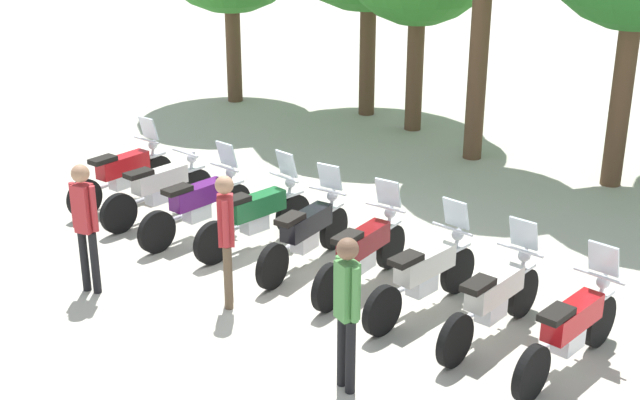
{
  "coord_description": "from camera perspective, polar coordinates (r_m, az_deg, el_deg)",
  "views": [
    {
      "loc": [
        6.41,
        -8.85,
        5.28
      ],
      "look_at": [
        0.0,
        0.5,
        0.9
      ],
      "focal_mm": 48.11,
      "sensor_mm": 36.0,
      "label": 1
    }
  ],
  "objects": [
    {
      "name": "motorcycle_0",
      "position": [
        14.75,
        -12.96,
        1.73
      ],
      "size": [
        0.62,
        2.19,
        1.37
      ],
      "rotation": [
        0.0,
        0.0,
        1.51
      ],
      "color": "black",
      "rests_on": "ground_plane"
    },
    {
      "name": "person_2",
      "position": [
        11.52,
        -15.37,
        -1.16
      ],
      "size": [
        0.41,
        0.27,
        1.79
      ],
      "rotation": [
        0.0,
        0.0,
        4.89
      ],
      "color": "black",
      "rests_on": "ground_plane"
    },
    {
      "name": "motorcycle_2",
      "position": [
        13.18,
        -8.09,
        -0.28
      ],
      "size": [
        0.66,
        2.19,
        1.37
      ],
      "rotation": [
        0.0,
        0.0,
        1.45
      ],
      "color": "black",
      "rests_on": "ground_plane"
    },
    {
      "name": "motorcycle_5",
      "position": [
        11.47,
        2.88,
        -3.44
      ],
      "size": [
        0.62,
        2.19,
        1.37
      ],
      "rotation": [
        0.0,
        0.0,
        1.56
      ],
      "color": "black",
      "rests_on": "ground_plane"
    },
    {
      "name": "motorcycle_8",
      "position": [
        10.01,
        16.35,
        -8.23
      ],
      "size": [
        0.7,
        2.18,
        1.37
      ],
      "rotation": [
        0.0,
        0.0,
        1.41
      ],
      "color": "black",
      "rests_on": "ground_plane"
    },
    {
      "name": "ground_plane",
      "position": [
        12.14,
        -1.34,
        -4.67
      ],
      "size": [
        80.0,
        80.0,
        0.0
      ],
      "primitive_type": "plane",
      "color": "#BCB7A8"
    },
    {
      "name": "motorcycle_7",
      "position": [
        10.44,
        11.47,
        -6.49
      ],
      "size": [
        0.65,
        2.19,
        1.37
      ],
      "rotation": [
        0.0,
        0.0,
        1.45
      ],
      "color": "black",
      "rests_on": "ground_plane"
    },
    {
      "name": "person_1",
      "position": [
        9.03,
        1.8,
        -6.8
      ],
      "size": [
        0.4,
        0.31,
        1.78
      ],
      "rotation": [
        0.0,
        0.0,
        1.13
      ],
      "color": "black",
      "rests_on": "ground_plane"
    },
    {
      "name": "motorcycle_6",
      "position": [
        10.91,
        6.95,
        -4.94
      ],
      "size": [
        0.71,
        2.18,
        1.37
      ],
      "rotation": [
        0.0,
        0.0,
        1.41
      ],
      "color": "black",
      "rests_on": "ground_plane"
    },
    {
      "name": "motorcycle_3",
      "position": [
        12.68,
        -4.26,
        -1.0
      ],
      "size": [
        0.74,
        2.17,
        1.37
      ],
      "rotation": [
        0.0,
        0.0,
        1.38
      ],
      "color": "black",
      "rests_on": "ground_plane"
    },
    {
      "name": "motorcycle_4",
      "position": [
        12.04,
        -0.93,
        -2.18
      ],
      "size": [
        0.62,
        2.19,
        1.37
      ],
      "rotation": [
        0.0,
        0.0,
        1.6
      ],
      "color": "black",
      "rests_on": "ground_plane"
    },
    {
      "name": "person_0",
      "position": [
        10.81,
        -6.26,
        -2.03
      ],
      "size": [
        0.33,
        0.36,
        1.78
      ],
      "rotation": [
        0.0,
        0.0,
        3.83
      ],
      "color": "brown",
      "rests_on": "ground_plane"
    },
    {
      "name": "motorcycle_1",
      "position": [
        13.96,
        -10.64,
        0.73
      ],
      "size": [
        0.66,
        2.18,
        0.99
      ],
      "rotation": [
        0.0,
        0.0,
        1.44
      ],
      "color": "black",
      "rests_on": "ground_plane"
    }
  ]
}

